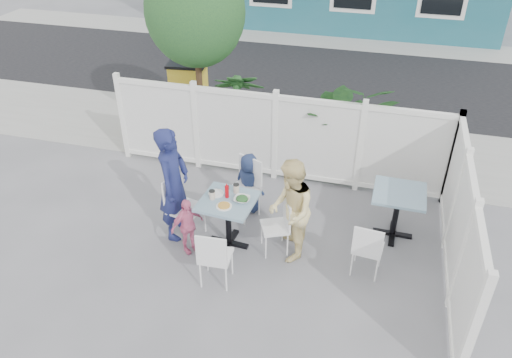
% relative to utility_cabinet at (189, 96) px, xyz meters
% --- Properties ---
extents(ground, '(80.00, 80.00, 0.00)m').
position_rel_utility_cabinet_xyz_m(ground, '(2.13, -4.00, -0.66)').
color(ground, slate).
extents(near_sidewalk, '(24.00, 2.60, 0.01)m').
position_rel_utility_cabinet_xyz_m(near_sidewalk, '(2.13, -0.20, -0.66)').
color(near_sidewalk, gray).
rests_on(near_sidewalk, ground).
extents(street, '(24.00, 5.00, 0.01)m').
position_rel_utility_cabinet_xyz_m(street, '(2.13, 3.50, -0.66)').
color(street, black).
rests_on(street, ground).
extents(far_sidewalk, '(24.00, 1.60, 0.01)m').
position_rel_utility_cabinet_xyz_m(far_sidewalk, '(2.13, 6.60, -0.66)').
color(far_sidewalk, gray).
rests_on(far_sidewalk, ground).
extents(fence_back, '(5.86, 0.08, 1.60)m').
position_rel_utility_cabinet_xyz_m(fence_back, '(2.23, -1.60, 0.12)').
color(fence_back, white).
rests_on(fence_back, ground).
extents(fence_right, '(0.08, 3.66, 1.60)m').
position_rel_utility_cabinet_xyz_m(fence_right, '(5.13, -3.40, 0.12)').
color(fence_right, white).
rests_on(fence_right, ground).
extents(tree, '(1.80, 1.62, 3.59)m').
position_rel_utility_cabinet_xyz_m(tree, '(0.53, -0.70, 1.93)').
color(tree, '#382316').
rests_on(tree, ground).
extents(utility_cabinet, '(0.77, 0.59, 1.32)m').
position_rel_utility_cabinet_xyz_m(utility_cabinet, '(0.00, 0.00, 0.00)').
color(utility_cabinet, gold).
rests_on(utility_cabinet, ground).
extents(potted_shrub_a, '(1.14, 1.14, 1.68)m').
position_rel_utility_cabinet_xyz_m(potted_shrub_a, '(1.40, -0.90, 0.18)').
color(potted_shrub_a, '#193E22').
rests_on(potted_shrub_a, ground).
extents(potted_shrub_b, '(1.86, 1.67, 1.85)m').
position_rel_utility_cabinet_xyz_m(potted_shrub_b, '(3.35, -1.00, 0.27)').
color(potted_shrub_b, '#193E22').
rests_on(potted_shrub_b, ground).
extents(main_table, '(0.82, 0.82, 0.80)m').
position_rel_utility_cabinet_xyz_m(main_table, '(2.01, -3.58, -0.04)').
color(main_table, slate).
rests_on(main_table, ground).
extents(spare_table, '(0.76, 0.76, 0.79)m').
position_rel_utility_cabinet_xyz_m(spare_table, '(4.36, -2.72, -0.05)').
color(spare_table, slate).
rests_on(spare_table, ground).
extents(chair_left, '(0.53, 0.54, 1.02)m').
position_rel_utility_cabinet_xyz_m(chair_left, '(1.25, -3.53, -0.07)').
color(chair_left, white).
rests_on(chair_left, ground).
extents(chair_right, '(0.51, 0.51, 0.86)m').
position_rel_utility_cabinet_xyz_m(chair_right, '(2.76, -3.50, -0.16)').
color(chair_right, white).
rests_on(chair_right, ground).
extents(chair_back, '(0.59, 0.58, 0.99)m').
position_rel_utility_cabinet_xyz_m(chair_back, '(2.04, -2.78, -0.08)').
color(chair_back, white).
rests_on(chair_back, ground).
extents(chair_near, '(0.43, 0.42, 0.90)m').
position_rel_utility_cabinet_xyz_m(chair_near, '(2.09, -4.43, -0.14)').
color(chair_near, white).
rests_on(chair_near, ground).
extents(chair_spare, '(0.43, 0.42, 0.87)m').
position_rel_utility_cabinet_xyz_m(chair_spare, '(4.01, -3.71, -0.16)').
color(chair_spare, white).
rests_on(chair_spare, ground).
extents(man, '(0.44, 0.66, 1.79)m').
position_rel_utility_cabinet_xyz_m(man, '(1.17, -3.52, 0.23)').
color(man, navy).
rests_on(man, ground).
extents(woman, '(0.76, 0.88, 1.55)m').
position_rel_utility_cabinet_xyz_m(woman, '(2.91, -3.56, 0.11)').
color(woman, yellow).
rests_on(woman, ground).
extents(boy, '(0.58, 0.46, 1.02)m').
position_rel_utility_cabinet_xyz_m(boy, '(2.06, -2.65, -0.15)').
color(boy, '#1D294C').
rests_on(boy, ground).
extents(toddler, '(0.49, 0.55, 0.89)m').
position_rel_utility_cabinet_xyz_m(toddler, '(1.48, -3.87, -0.21)').
color(toddler, pink).
rests_on(toddler, ground).
extents(plate_main, '(0.22, 0.22, 0.01)m').
position_rel_utility_cabinet_xyz_m(plate_main, '(2.01, -3.75, 0.15)').
color(plate_main, white).
rests_on(plate_main, main_table).
extents(plate_side, '(0.22, 0.22, 0.02)m').
position_rel_utility_cabinet_xyz_m(plate_side, '(1.80, -3.48, 0.15)').
color(plate_side, white).
rests_on(plate_side, main_table).
extents(salad_bowl, '(0.23, 0.23, 0.06)m').
position_rel_utility_cabinet_xyz_m(salad_bowl, '(2.21, -3.55, 0.17)').
color(salad_bowl, white).
rests_on(salad_bowl, main_table).
extents(coffee_cup_a, '(0.08, 0.08, 0.12)m').
position_rel_utility_cabinet_xyz_m(coffee_cup_a, '(1.79, -3.60, 0.20)').
color(coffee_cup_a, beige).
rests_on(coffee_cup_a, main_table).
extents(coffee_cup_b, '(0.09, 0.09, 0.13)m').
position_rel_utility_cabinet_xyz_m(coffee_cup_b, '(2.07, -3.36, 0.21)').
color(coffee_cup_b, beige).
rests_on(coffee_cup_b, main_table).
extents(ketchup_bottle, '(0.06, 0.06, 0.18)m').
position_rel_utility_cabinet_xyz_m(ketchup_bottle, '(1.98, -3.51, 0.23)').
color(ketchup_bottle, '#B5040D').
rests_on(ketchup_bottle, main_table).
extents(salt_shaker, '(0.03, 0.03, 0.08)m').
position_rel_utility_cabinet_xyz_m(salt_shaker, '(1.91, -3.32, 0.18)').
color(salt_shaker, white).
rests_on(salt_shaker, main_table).
extents(pepper_shaker, '(0.03, 0.03, 0.06)m').
position_rel_utility_cabinet_xyz_m(pepper_shaker, '(1.93, -3.31, 0.17)').
color(pepper_shaker, black).
rests_on(pepper_shaker, main_table).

